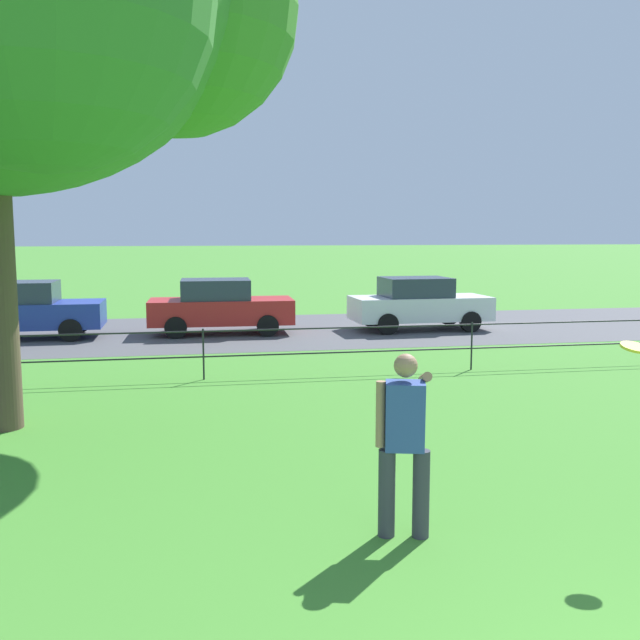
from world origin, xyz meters
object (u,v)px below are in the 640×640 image
person_thrower (404,439)px  frisbee (635,347)px  car_blue_left (25,310)px  car_white_right (419,303)px  car_red_far_right (220,306)px

person_thrower → frisbee: size_ratio=5.30×
frisbee → car_blue_left: (-8.40, 14.21, -1.01)m
car_blue_left → car_white_right: 10.98m
person_thrower → car_white_right: person_thrower is taller
person_thrower → car_red_far_right: 13.94m
person_thrower → car_blue_left: size_ratio=0.44×
car_blue_left → frisbee: bearing=-59.4°
person_thrower → car_red_far_right: size_ratio=0.43×
frisbee → car_blue_left: frisbee is taller
person_thrower → car_white_right: 14.42m
car_red_far_right → person_thrower: bearing=-85.6°
car_red_far_right → frisbee: bearing=-77.3°
car_blue_left → car_red_far_right: same height
car_red_far_right → car_white_right: bearing=-2.6°
person_thrower → car_red_far_right: (-1.07, 13.90, -0.16)m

